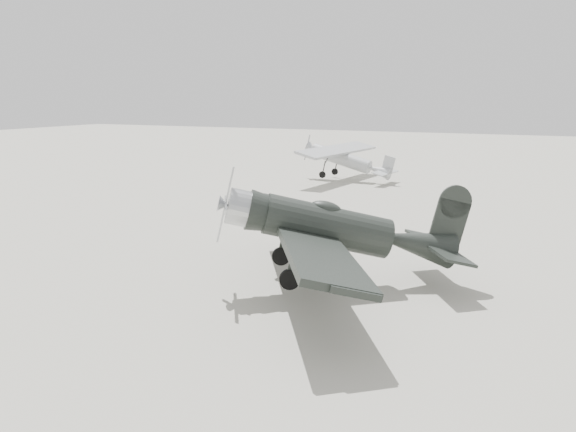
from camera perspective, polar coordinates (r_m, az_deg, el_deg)
name	(u,v)px	position (r m, az deg, el deg)	size (l,w,h in m)	color
ground	(225,274)	(19.60, -6.45, -5.86)	(160.00, 160.00, 0.00)	#ABA797
lowwing_monoplane	(338,229)	(17.81, 5.15, -1.36)	(8.83, 10.37, 3.57)	black
highwing_monoplane	(345,156)	(40.91, 5.77, 6.04)	(7.02, 9.86, 2.78)	#989B9D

